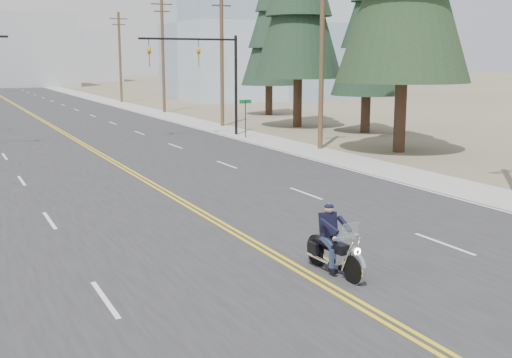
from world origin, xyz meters
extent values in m
plane|color=#776D56|center=(0.00, 0.00, 0.00)|extent=(400.00, 400.00, 0.00)
cube|color=#303033|center=(0.00, 70.00, 0.01)|extent=(20.00, 200.00, 0.01)
cube|color=#A5A5A0|center=(11.50, 70.00, 0.01)|extent=(3.00, 200.00, 0.01)
cylinder|color=black|center=(11.00, 32.00, 3.50)|extent=(0.20, 0.20, 7.00)
cylinder|color=black|center=(7.50, 32.00, 6.70)|extent=(7.00, 0.14, 0.14)
imported|color=#BF8C0C|center=(8.20, 32.00, 6.05)|extent=(0.21, 0.26, 1.30)
imported|color=#BF8C0C|center=(4.70, 32.00, 6.05)|extent=(0.21, 0.26, 1.30)
cylinder|color=black|center=(10.80, 30.00, 1.30)|extent=(0.06, 0.06, 2.60)
cube|color=#0C5926|center=(10.80, 30.00, 2.50)|extent=(0.90, 0.03, 0.25)
cylinder|color=brown|center=(12.50, 23.00, 5.75)|extent=(0.30, 0.30, 11.50)
cylinder|color=brown|center=(12.50, 38.00, 5.50)|extent=(0.30, 0.30, 11.00)
cube|color=brown|center=(12.50, 38.00, 9.50)|extent=(1.60, 0.12, 0.12)
cylinder|color=brown|center=(12.50, 53.00, 5.75)|extent=(0.30, 0.30, 11.50)
cube|color=brown|center=(12.50, 53.00, 10.70)|extent=(2.20, 0.12, 0.12)
cube|color=brown|center=(12.50, 53.00, 10.00)|extent=(1.60, 0.12, 0.12)
cylinder|color=brown|center=(12.50, 70.00, 5.50)|extent=(0.30, 0.30, 11.00)
cube|color=brown|center=(12.50, 70.00, 10.20)|extent=(2.20, 0.12, 0.12)
cube|color=brown|center=(12.50, 70.00, 9.50)|extent=(1.60, 0.12, 0.12)
cube|color=#9EB5CC|center=(32.00, 70.00, 10.00)|extent=(24.00, 16.00, 20.00)
cube|color=#ADB2B7|center=(8.00, 125.00, 7.00)|extent=(18.00, 14.00, 14.00)
cube|color=#B7BCC6|center=(40.00, 110.00, 9.00)|extent=(16.00, 12.00, 18.00)
cube|color=#B7BCC6|center=(25.00, 150.00, 6.00)|extent=(14.00, 14.00, 12.00)
cylinder|color=#382619|center=(16.00, 19.91, 2.03)|extent=(0.79, 0.79, 4.06)
cylinder|color=#382619|center=(20.13, 29.02, 1.38)|extent=(0.61, 0.61, 2.77)
cone|color=black|center=(20.13, 29.02, 6.92)|extent=(5.19, 5.19, 8.30)
cone|color=black|center=(20.13, 29.02, 9.27)|extent=(3.89, 3.89, 6.23)
cylinder|color=#382619|center=(17.62, 34.73, 1.94)|extent=(0.68, 0.68, 3.88)
cone|color=black|center=(17.62, 34.73, 9.70)|extent=(6.99, 6.99, 11.64)
cylinder|color=#382619|center=(20.81, 45.87, 1.44)|extent=(0.67, 0.67, 2.88)
cone|color=black|center=(20.81, 45.87, 7.20)|extent=(5.38, 5.38, 8.64)
cone|color=black|center=(20.81, 45.87, 9.65)|extent=(4.03, 4.03, 6.48)
camera|label=1|loc=(-8.00, -9.88, 5.40)|focal=45.00mm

